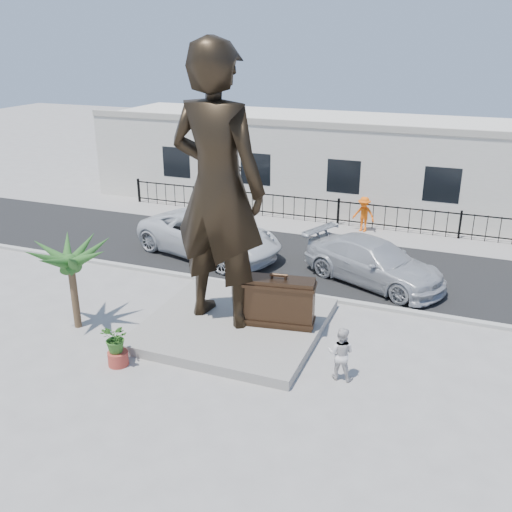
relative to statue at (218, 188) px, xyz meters
The scene contains 16 objects.
ground 4.77m from the statue, 57.11° to the right, with size 100.00×100.00×0.00m, color #9E9991.
street 7.87m from the statue, 81.16° to the left, with size 40.00×7.00×0.01m, color black.
curb 5.34m from the statue, 71.22° to the left, with size 40.00×0.25×0.12m, color #A5A399.
far_sidewalk 11.38m from the statue, 84.52° to the left, with size 40.00×2.50×0.02m, color #9E9991.
plinth 4.28m from the statue, ahead, with size 5.20×5.20×0.30m, color gray.
fence 11.92m from the statue, 84.91° to the left, with size 22.00×0.10×1.20m, color black.
building 15.64m from the statue, 86.29° to the left, with size 28.00×7.00×4.40m, color silver.
statue is the anchor object (origin of this frame).
suitcase 3.82m from the statue, ahead, with size 2.13×0.68×1.50m, color #312115.
tourist 5.75m from the statue, 20.46° to the right, with size 0.72×0.56×1.48m, color silver.
car_white 7.14m from the statue, 118.64° to the left, with size 2.87×6.22×1.73m, color silver.
car_silver 7.28m from the statue, 52.96° to the left, with size 2.20×5.41×1.57m, color #B1B3B6.
worker 11.52m from the statue, 77.80° to the left, with size 1.05×0.60×1.63m, color #FF600D.
palm_tree 6.26m from the statue, 157.46° to the right, with size 1.80×1.80×3.20m, color #24501D, non-canonical shape.
planter 5.50m from the statue, 118.18° to the right, with size 0.56×0.56×0.40m, color #A7382C.
shrub 5.04m from the statue, 118.18° to the right, with size 0.76×0.66×0.85m, color #326621.
Camera 1 is at (5.77, -12.84, 8.48)m, focal length 40.00 mm.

